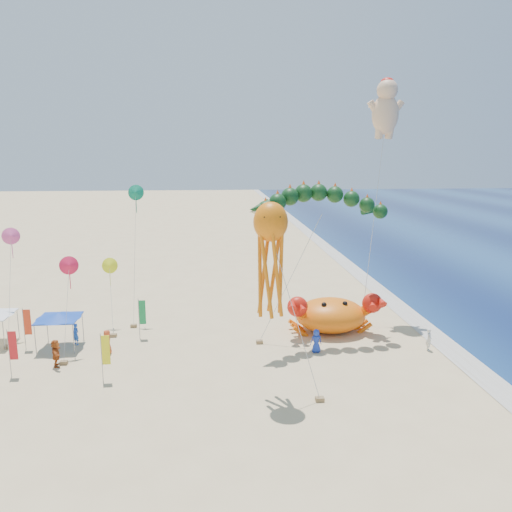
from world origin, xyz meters
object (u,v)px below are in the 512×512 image
at_px(canopy_blue, 59,316).
at_px(crab_inflatable, 331,314).
at_px(octopus_kite, 271,251).
at_px(dragon_kite, 320,207).
at_px(cherub_kite, 386,107).

bearing_deg(canopy_blue, crab_inflatable, 4.15).
distance_m(crab_inflatable, octopus_kite, 13.67).
xyz_separation_m(crab_inflatable, octopus_kite, (-6.06, -9.92, 7.20)).
height_order(dragon_kite, cherub_kite, cherub_kite).
relative_size(crab_inflatable, canopy_blue, 2.40).
relative_size(crab_inflatable, cherub_kite, 0.38).
xyz_separation_m(cherub_kite, canopy_blue, (-25.83, -5.93, -15.37)).
height_order(crab_inflatable, octopus_kite, octopus_kite).
relative_size(dragon_kite, canopy_blue, 3.62).
height_order(crab_inflatable, canopy_blue, crab_inflatable).
bearing_deg(crab_inflatable, dragon_kite, -132.95).
distance_m(crab_inflatable, dragon_kite, 9.02).
bearing_deg(dragon_kite, crab_inflatable, 47.05).
xyz_separation_m(dragon_kite, octopus_kite, (-4.62, -8.37, -1.57)).
bearing_deg(octopus_kite, cherub_kite, 51.90).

